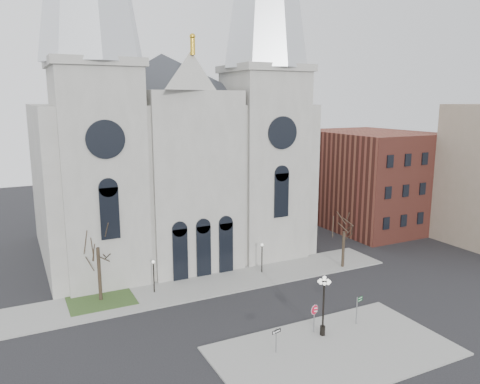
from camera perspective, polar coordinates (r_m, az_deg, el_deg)
name	(u,v)px	position (r m, az deg, el deg)	size (l,w,h in m)	color
ground	(266,331)	(39.86, 3.21, -16.62)	(160.00, 160.00, 0.00)	black
sidewalk_near	(334,351)	(37.69, 11.38, -18.47)	(18.00, 10.00, 0.14)	gray
sidewalk_far	(213,284)	(48.77, -3.32, -11.12)	(40.00, 6.00, 0.14)	gray
grass_patch	(101,300)	(46.86, -16.59, -12.54)	(6.00, 5.00, 0.18)	#26431C
cathedral	(171,100)	(56.21, -8.40, 11.00)	(33.00, 26.66, 54.00)	gray
bg_building_brick	(369,179)	(71.84, 15.48, 1.54)	(14.00, 18.00, 14.00)	brown
tree_left	(97,244)	(44.96, -16.98, -6.11)	(3.20, 3.20, 7.50)	black
tree_right	(344,229)	(53.16, 12.58, -4.46)	(3.20, 3.20, 6.00)	black
ped_lamp_left	(154,271)	(46.54, -10.49, -9.43)	(0.32, 0.32, 3.26)	black
ped_lamp_right	(262,253)	(50.88, 2.70, -7.43)	(0.32, 0.32, 3.26)	black
stop_sign	(314,312)	(39.09, 9.04, -14.30)	(0.86, 0.13, 2.39)	slate
globe_lamp	(324,298)	(38.21, 10.17, -12.62)	(1.25, 1.25, 4.99)	black
one_way_sign	(276,336)	(36.17, 4.44, -17.09)	(0.83, 0.23, 1.93)	slate
street_name_sign	(357,308)	(41.32, 14.12, -13.54)	(0.73, 0.26, 2.36)	slate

